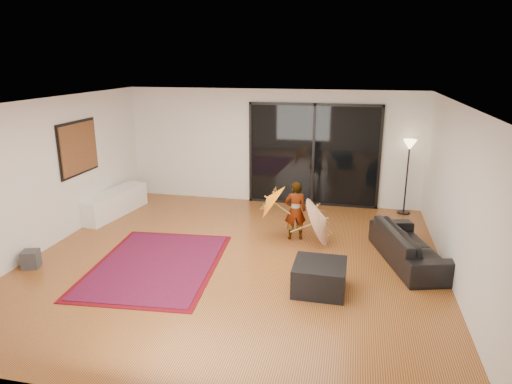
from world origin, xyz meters
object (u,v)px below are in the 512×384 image
(sofa, at_px, (410,246))
(child, at_px, (295,211))
(ottoman, at_px, (319,277))
(media_console, at_px, (114,203))

(sofa, bearing_deg, child, 56.89)
(sofa, bearing_deg, ottoman, 117.06)
(ottoman, bearing_deg, sofa, 43.29)
(ottoman, xyz_separation_m, child, (-0.63, 1.97, 0.35))
(media_console, xyz_separation_m, sofa, (6.20, -1.21, 0.03))
(sofa, bearing_deg, media_console, 62.74)
(child, bearing_deg, media_console, -22.66)
(media_console, relative_size, sofa, 0.93)
(sofa, height_order, ottoman, sofa)
(media_console, bearing_deg, ottoman, -20.37)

